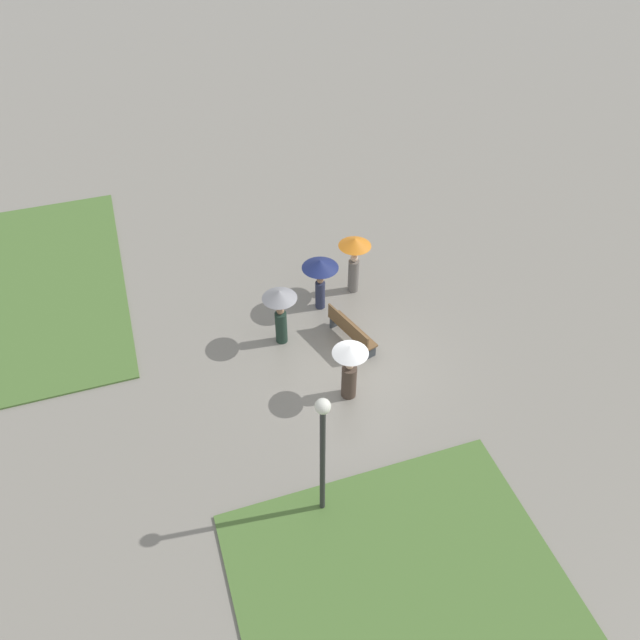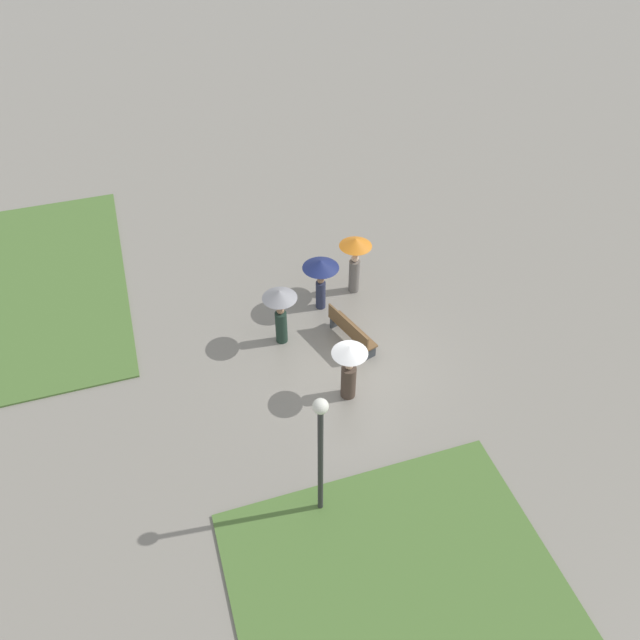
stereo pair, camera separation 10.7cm
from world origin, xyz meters
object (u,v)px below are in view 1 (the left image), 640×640
Objects in this scene: crowd_person_white at (350,364)px; crowd_person_navy at (320,271)px; park_bench at (351,330)px; lamp_post at (323,442)px; crowd_person_orange at (354,254)px; crowd_person_grey at (280,306)px.

crowd_person_white is 1.02× the size of crowd_person_navy.
lamp_post reaches higher than park_bench.
crowd_person_navy is at bearing -6.48° from park_bench.
crowd_person_orange reaches higher than park_bench.
crowd_person_orange reaches higher than crowd_person_white.
lamp_post reaches higher than crowd_person_navy.
crowd_person_white is 0.92× the size of crowd_person_orange.
park_bench is 2.01m from crowd_person_navy.
lamp_post is 3.68m from crowd_person_white.
lamp_post is at bearing 135.82° from park_bench.
crowd_person_orange is at bearing 147.96° from crowd_person_grey.
park_bench is 1.05× the size of crowd_person_navy.
crowd_person_white is (2.98, -1.73, -1.28)m from lamp_post.
crowd_person_orange is at bearing -130.64° from crowd_person_white.
crowd_person_white is 4.39m from crowd_person_orange.
crowd_person_orange is (7.04, -3.37, -1.05)m from lamp_post.
crowd_person_white reaches higher than park_bench.
park_bench is 2.16m from crowd_person_grey.
lamp_post is (-4.84, 2.46, 1.98)m from park_bench.
crowd_person_grey is (0.69, 1.86, 0.85)m from park_bench.
crowd_person_white is at bearing 74.35° from crowd_person_orange.
crowd_person_grey is (2.54, 1.13, 0.15)m from crowd_person_white.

